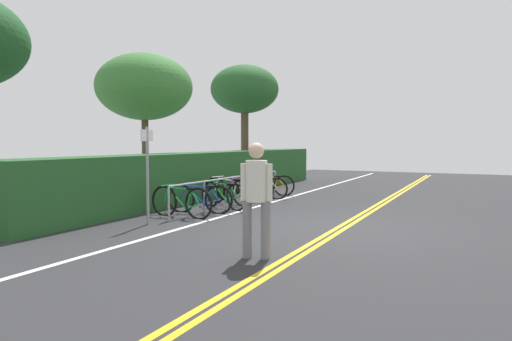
% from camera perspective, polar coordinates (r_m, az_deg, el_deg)
% --- Properties ---
extents(ground_plane, '(35.90, 13.99, 0.05)m').
position_cam_1_polar(ground_plane, '(9.50, 10.58, -7.15)').
color(ground_plane, '#2B2B2D').
extents(centre_line_yellow_inner, '(32.31, 0.10, 0.00)m').
position_cam_1_polar(centre_line_yellow_inner, '(9.47, 11.05, -7.02)').
color(centre_line_yellow_inner, gold).
rests_on(centre_line_yellow_inner, ground_plane).
extents(centre_line_yellow_outer, '(32.31, 0.10, 0.00)m').
position_cam_1_polar(centre_line_yellow_outer, '(9.51, 10.11, -6.96)').
color(centre_line_yellow_outer, gold).
rests_on(centre_line_yellow_outer, ground_plane).
extents(bike_lane_stripe_white, '(32.31, 0.12, 0.00)m').
position_cam_1_polar(bike_lane_stripe_white, '(10.62, -4.54, -5.80)').
color(bike_lane_stripe_white, white).
rests_on(bike_lane_stripe_white, ground_plane).
extents(bike_rack, '(5.77, 0.05, 0.78)m').
position_cam_1_polar(bike_rack, '(12.63, -2.91, -1.64)').
color(bike_rack, '#9EA0A5').
rests_on(bike_rack, ground_plane).
extents(bicycle_0, '(0.46, 1.73, 0.76)m').
position_cam_1_polar(bicycle_0, '(10.70, -9.25, -3.84)').
color(bicycle_0, black).
rests_on(bicycle_0, ground_plane).
extents(bicycle_1, '(0.49, 1.69, 0.75)m').
position_cam_1_polar(bicycle_1, '(11.28, -6.98, -3.48)').
color(bicycle_1, black).
rests_on(bicycle_1, ground_plane).
extents(bicycle_2, '(0.68, 1.68, 0.74)m').
position_cam_1_polar(bicycle_2, '(11.98, -4.11, -3.07)').
color(bicycle_2, black).
rests_on(bicycle_2, ground_plane).
extents(bicycle_3, '(0.55, 1.78, 0.79)m').
position_cam_1_polar(bicycle_3, '(12.73, -3.39, -2.56)').
color(bicycle_3, black).
rests_on(bicycle_3, ground_plane).
extents(bicycle_4, '(0.46, 1.75, 0.74)m').
position_cam_1_polar(bicycle_4, '(13.37, -1.37, -2.35)').
color(bicycle_4, black).
rests_on(bicycle_4, ground_plane).
extents(bicycle_5, '(0.46, 1.69, 0.70)m').
position_cam_1_polar(bicycle_5, '(14.05, 0.64, -2.15)').
color(bicycle_5, black).
rests_on(bicycle_5, ground_plane).
extents(bicycle_6, '(0.63, 1.58, 0.71)m').
position_cam_1_polar(bicycle_6, '(14.81, 1.66, -1.83)').
color(bicycle_6, black).
rests_on(bicycle_6, ground_plane).
extents(pedestrian, '(0.32, 0.48, 1.72)m').
position_cam_1_polar(pedestrian, '(6.78, 0.04, -2.68)').
color(pedestrian, slate).
rests_on(pedestrian, ground_plane).
extents(sign_post_near, '(0.36, 0.06, 2.04)m').
position_cam_1_polar(sign_post_near, '(9.84, -13.32, 0.63)').
color(sign_post_near, gray).
rests_on(sign_post_near, ground_plane).
extents(hedge_backdrop, '(14.72, 1.13, 1.40)m').
position_cam_1_polar(hedge_backdrop, '(14.76, -5.75, -0.43)').
color(hedge_backdrop, '#235626').
rests_on(hedge_backdrop, ground_plane).
extents(tree_mid, '(3.09, 3.09, 4.55)m').
position_cam_1_polar(tree_mid, '(15.44, -13.67, 9.98)').
color(tree_mid, brown).
rests_on(tree_mid, ground_plane).
extents(tree_far_right, '(2.90, 2.90, 4.98)m').
position_cam_1_polar(tree_far_right, '(19.88, -1.42, 9.91)').
color(tree_far_right, brown).
rests_on(tree_far_right, ground_plane).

